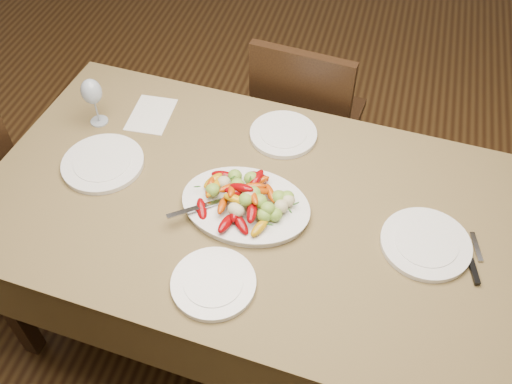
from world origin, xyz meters
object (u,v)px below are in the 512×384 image
Objects in this scene: serving_platter at (246,206)px; plate_far at (283,134)px; chair_far at (310,118)px; plate_left at (103,163)px; plate_right at (426,244)px; plate_near at (214,283)px; dining_table at (256,269)px; wine_glass at (94,101)px.

plate_far is (0.04, 0.37, -0.00)m from serving_platter.
plate_left is (-0.61, -0.75, 0.29)m from chair_far.
chair_far reaches higher than plate_far.
plate_left is 1.16× the size of plate_far.
serving_platter reaches higher than plate_far.
plate_far is (-0.54, 0.37, 0.00)m from plate_right.
chair_far reaches higher than plate_near.
dining_table is 6.59× the size of plate_right.
serving_platter is (-0.03, -0.03, 0.39)m from dining_table.
plate_left is 1.40× the size of wine_glass.
serving_platter is at bearing -179.89° from plate_right.
wine_glass is (-0.64, 0.57, 0.09)m from plate_near.
plate_right and plate_near have the same top height.
chair_far is 0.87m from serving_platter.
dining_table is at bearing -19.73° from wine_glass.
chair_far reaches higher than plate_left.
serving_platter is at bearing -6.71° from plate_left.
chair_far reaches higher than serving_platter.
chair_far is 3.40× the size of plate_right.
dining_table is 0.52m from plate_far.
plate_right is 0.67m from plate_near.
plate_left and plate_far have the same top height.
chair_far is (0.04, 0.79, 0.10)m from dining_table.
plate_near is 1.23× the size of wine_glass.
chair_far is 2.30× the size of serving_platter.
dining_table is 0.87m from wine_glass.
serving_platter is 1.48× the size of plate_right.
serving_platter is at bearing 91.79° from chair_far.
chair_far reaches higher than plate_right.
wine_glass reaches higher than dining_table.
wine_glass is (-0.11, 0.21, 0.09)m from plate_left.
wine_glass is (-0.69, -0.10, 0.09)m from plate_far.
chair_far is 4.64× the size of wine_glass.
plate_near is 0.86m from wine_glass.
dining_table is at bearing 93.63° from chair_far.
serving_platter reaches higher than dining_table.
dining_table is 0.67m from plate_right.
plate_right is at bearing 0.11° from serving_platter.
plate_far is at bearing 145.49° from plate_right.
chair_far is 0.98m from wine_glass.
wine_glass is at bearing -171.60° from plate_far.
plate_far is at bearing 8.40° from wine_glass.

